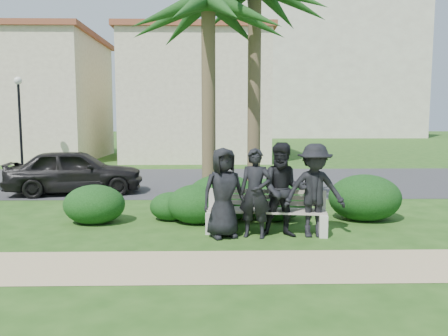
% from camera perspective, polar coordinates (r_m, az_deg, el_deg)
% --- Properties ---
extents(ground, '(160.00, 160.00, 0.00)m').
position_cam_1_polar(ground, '(8.84, -1.35, -8.90)').
color(ground, '#214814').
rests_on(ground, ground).
extents(footpath, '(30.00, 1.60, 0.01)m').
position_cam_1_polar(footpath, '(7.12, -1.38, -12.71)').
color(footpath, tan).
rests_on(footpath, ground).
extents(asphalt_street, '(160.00, 8.00, 0.01)m').
position_cam_1_polar(asphalt_street, '(16.69, -1.30, -1.68)').
color(asphalt_street, '#2D2D30').
rests_on(asphalt_street, ground).
extents(stucco_bldg_left, '(10.40, 8.40, 7.30)m').
position_cam_1_polar(stucco_bldg_left, '(29.16, -25.88, 8.33)').
color(stucco_bldg_left, '#C3B592').
rests_on(stucco_bldg_left, ground).
extents(stucco_bldg_right, '(8.40, 8.40, 7.30)m').
position_cam_1_polar(stucco_bldg_right, '(26.59, -3.48, 9.20)').
color(stucco_bldg_right, '#C3B592').
rests_on(stucco_bldg_right, ground).
extents(hotel_tower, '(26.00, 18.00, 37.30)m').
position_cam_1_polar(hotel_tower, '(65.99, 11.45, 15.86)').
color(hotel_tower, beige).
rests_on(hotel_tower, ground).
extents(street_lamp, '(0.36, 0.36, 4.29)m').
position_cam_1_polar(street_lamp, '(22.43, -25.17, 7.31)').
color(street_lamp, black).
rests_on(street_lamp, ground).
extents(park_bench, '(2.51, 0.89, 0.85)m').
position_cam_1_polar(park_bench, '(9.06, 5.49, -6.05)').
color(park_bench, gray).
rests_on(park_bench, ground).
extents(man_a, '(1.01, 0.82, 1.78)m').
position_cam_1_polar(man_a, '(8.60, -0.07, -3.25)').
color(man_a, black).
rests_on(man_a, ground).
extents(man_b, '(0.74, 0.59, 1.77)m').
position_cam_1_polar(man_b, '(8.61, 4.11, -3.30)').
color(man_b, black).
rests_on(man_b, ground).
extents(man_c, '(0.98, 0.80, 1.88)m').
position_cam_1_polar(man_c, '(8.70, 7.77, -2.87)').
color(man_c, black).
rests_on(man_c, ground).
extents(man_d, '(1.21, 0.71, 1.86)m').
position_cam_1_polar(man_d, '(8.81, 11.74, -2.89)').
color(man_d, black).
rests_on(man_d, ground).
extents(hedge_a, '(1.37, 1.13, 0.90)m').
position_cam_1_polar(hedge_a, '(10.28, -16.57, -4.44)').
color(hedge_a, black).
rests_on(hedge_a, ground).
extents(hedge_b, '(1.03, 0.85, 0.67)m').
position_cam_1_polar(hedge_b, '(10.26, -6.81, -4.88)').
color(hedge_b, black).
rests_on(hedge_b, ground).
extents(hedge_c, '(1.39, 1.15, 0.91)m').
position_cam_1_polar(hedge_c, '(9.91, -3.41, -4.56)').
color(hedge_c, black).
rests_on(hedge_c, ground).
extents(hedge_d, '(1.69, 1.40, 1.10)m').
position_cam_1_polar(hedge_d, '(10.17, -0.21, -3.70)').
color(hedge_d, black).
rests_on(hedge_d, ground).
extents(hedge_e, '(1.55, 1.28, 1.01)m').
position_cam_1_polar(hedge_e, '(10.25, 6.49, -3.93)').
color(hedge_e, black).
rests_on(hedge_e, ground).
extents(hedge_f, '(1.68, 1.39, 1.09)m').
position_cam_1_polar(hedge_f, '(10.69, 17.91, -3.54)').
color(hedge_f, black).
rests_on(hedge_f, ground).
extents(palm_left, '(3.00, 3.00, 5.88)m').
position_cam_1_polar(palm_left, '(10.50, -2.08, 20.54)').
color(palm_left, brown).
rests_on(palm_left, ground).
extents(car_a, '(4.35, 2.35, 1.41)m').
position_cam_1_polar(car_a, '(14.51, -18.84, -0.42)').
color(car_a, black).
rests_on(car_a, ground).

